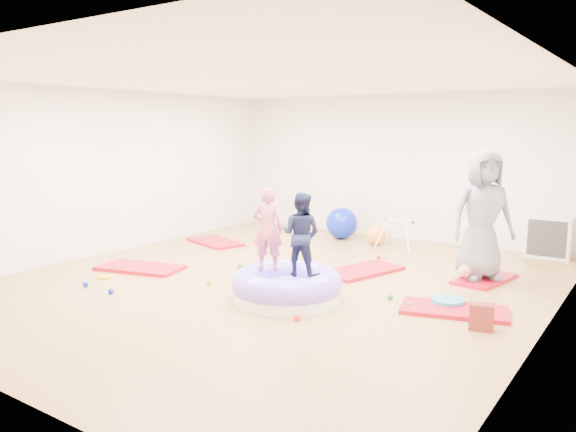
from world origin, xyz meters
The scene contains 19 objects.
room centered at (0.00, 0.00, 1.40)m, with size 7.01×8.01×2.81m.
gym_mat_front_left centered at (-2.12, -0.61, 0.03)m, with size 1.29×0.64×0.05m, color #9B030A.
gym_mat_mid_left centered at (-2.51, 1.53, 0.02)m, with size 1.19×0.60×0.05m, color #9B030A.
gym_mat_center_back centered at (0.77, 1.16, 0.03)m, with size 1.25×0.63×0.05m, color #9B030A.
gym_mat_right centered at (2.51, 0.11, 0.03)m, with size 1.22×0.61×0.05m, color #9B030A.
gym_mat_rear_right centered at (2.41, 1.72, 0.02)m, with size 1.08×0.54×0.04m, color #9B030A.
inflatable_cushion centered at (0.62, -0.63, 0.17)m, with size 1.40×1.40×0.44m.
child_pink centered at (0.34, -0.65, 0.94)m, with size 0.39×0.25×1.06m, color #D2546A.
child_navy centered at (0.84, -0.64, 0.92)m, with size 0.50×0.39×1.03m, color #141936.
adult_caregiver centered at (2.35, 1.67, 0.95)m, with size 0.88×0.58×1.81m, color slate.
infant centered at (2.23, 1.53, 0.16)m, with size 0.38×0.39×0.23m.
ball_pit_balls centered at (0.11, -0.30, 0.04)m, with size 4.07×3.87×0.08m.
exercise_ball_blue centered at (-0.77, 3.28, 0.31)m, with size 0.62×0.62×0.62m, color #0A1FB4.
exercise_ball_orange centered at (0.05, 3.11, 0.19)m, with size 0.38×0.38×0.38m, color orange.
infant_play_gym centered at (0.55, 3.01, 0.35)m, with size 0.69×0.66×0.53m.
cube_shelf centered at (2.88, 3.79, 0.35)m, with size 0.70×0.34×0.70m.
balance_disc centered at (2.36, 0.29, 0.04)m, with size 0.40×0.40×0.09m, color teal.
backpack centered at (2.94, -0.33, 0.14)m, with size 0.25×0.15×0.29m, color #AF2719.
yellow_toy centered at (-2.15, -1.24, 0.02)m, with size 0.21×0.21×0.03m, color #DCB708.
Camera 1 is at (4.49, -6.24, 2.13)m, focal length 35.00 mm.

